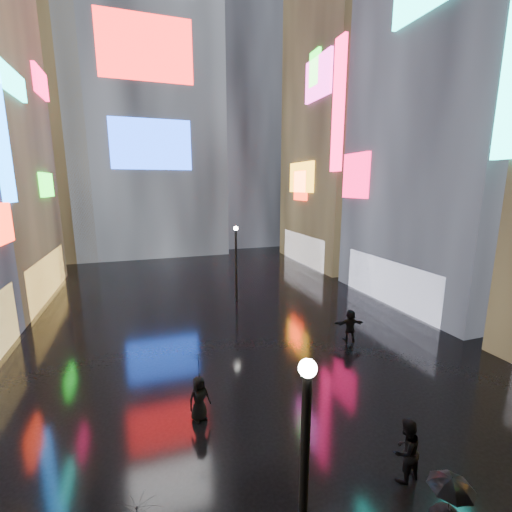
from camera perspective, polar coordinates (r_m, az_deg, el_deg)
name	(u,v)px	position (r m, az deg, el deg)	size (l,w,h in m)	color
ground	(218,307)	(23.01, -6.39, -8.40)	(140.00, 140.00, 0.00)	black
building_right_mid	(469,72)	(28.22, 31.93, 24.64)	(10.28, 13.70, 30.00)	black
building_right_far	(351,123)	(37.74, 15.53, 20.58)	(10.28, 12.00, 28.00)	black
tower_main	(145,70)	(47.04, -18.08, 27.36)	(16.00, 14.20, 42.00)	black
tower_flank_right	(240,117)	(49.88, -2.76, 22.20)	(12.00, 12.00, 34.00)	black
tower_flank_left	(41,136)	(44.53, -32.25, 16.56)	(10.00, 10.00, 26.00)	black
lamp_near	(304,481)	(7.00, 7.99, -33.18)	(0.30, 0.30, 5.20)	black
lamp_far	(236,259)	(23.37, -3.33, -0.52)	(0.30, 0.30, 5.20)	black
pedestrian_1	(406,450)	(11.30, 23.65, -27.51)	(0.87, 0.68, 1.79)	black
pedestrian_4	(199,398)	(12.72, -9.44, -22.34)	(0.77, 0.50, 1.57)	black
pedestrian_5	(350,325)	(18.57, 15.39, -11.06)	(1.53, 0.49, 1.66)	black
umbrella_1	(450,493)	(8.85, 29.64, -31.09)	(0.82, 0.82, 0.72)	black
umbrella_2	(198,365)	(12.08, -9.64, -17.53)	(0.95, 0.97, 0.87)	black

